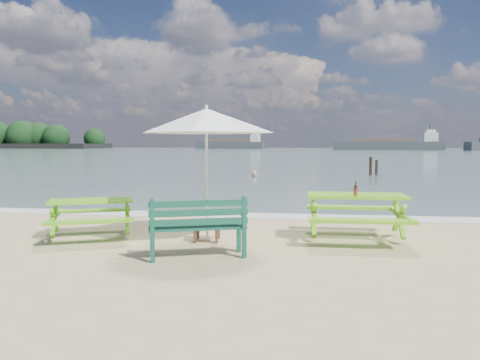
# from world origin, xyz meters

# --- Properties ---
(sea) EXTENTS (300.00, 300.00, 0.00)m
(sea) POSITION_xyz_m (0.00, 85.00, 0.00)
(sea) COLOR slate
(sea) RESTS_ON ground
(foam_strip) EXTENTS (22.00, 0.90, 0.01)m
(foam_strip) POSITION_xyz_m (0.00, 4.60, 0.01)
(foam_strip) COLOR silver
(foam_strip) RESTS_ON ground
(picnic_table_left) EXTENTS (2.01, 2.10, 0.71)m
(picnic_table_left) POSITION_xyz_m (-2.34, 1.64, 0.34)
(picnic_table_left) COLOR #62B71B
(picnic_table_left) RESTS_ON ground
(picnic_table_right) EXTENTS (1.77, 1.97, 0.84)m
(picnic_table_right) POSITION_xyz_m (2.55, 2.08, 0.40)
(picnic_table_right) COLOR #70BB1C
(picnic_table_right) RESTS_ON ground
(park_bench) EXTENTS (1.56, 0.96, 0.91)m
(park_bench) POSITION_xyz_m (-0.03, 0.42, 0.28)
(park_bench) COLOR #104533
(park_bench) RESTS_ON ground
(side_table) EXTENTS (0.52, 0.52, 0.31)m
(side_table) POSITION_xyz_m (-0.13, 1.61, 0.16)
(side_table) COLOR brown
(side_table) RESTS_ON ground
(patio_umbrella) EXTENTS (2.59, 2.59, 2.38)m
(patio_umbrella) POSITION_xyz_m (-0.13, 1.61, 2.16)
(patio_umbrella) COLOR silver
(patio_umbrella) RESTS_ON ground
(beer_bottle) EXTENTS (0.07, 0.07, 0.27)m
(beer_bottle) POSITION_xyz_m (2.50, 1.80, 0.93)
(beer_bottle) COLOR #8E5114
(beer_bottle) RESTS_ON picnic_table_right
(swimmer) EXTENTS (0.72, 0.62, 1.68)m
(swimmer) POSITION_xyz_m (-0.97, 17.72, -0.52)
(swimmer) COLOR tan
(swimmer) RESTS_ON ground
(mooring_pilings) EXTENTS (0.56, 0.76, 1.22)m
(mooring_pilings) POSITION_xyz_m (5.39, 19.68, 0.37)
(mooring_pilings) COLOR black
(mooring_pilings) RESTS_ON ground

